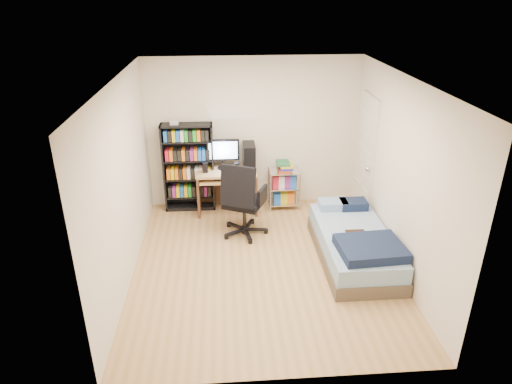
{
  "coord_description": "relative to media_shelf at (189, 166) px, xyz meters",
  "views": [
    {
      "loc": [
        -0.5,
        -5.25,
        3.49
      ],
      "look_at": [
        -0.08,
        0.4,
        0.91
      ],
      "focal_mm": 32.0,
      "sensor_mm": 36.0,
      "label": 1
    }
  ],
  "objects": [
    {
      "name": "bed",
      "position": [
        2.35,
        -1.79,
        -0.52
      ],
      "size": [
        0.94,
        1.89,
        0.54
      ],
      "color": "brown",
      "rests_on": "room"
    },
    {
      "name": "computer_desk",
      "position": [
        0.72,
        -0.11,
        -0.1
      ],
      "size": [
        0.97,
        0.56,
        1.23
      ],
      "color": "tan",
      "rests_on": "room"
    },
    {
      "name": "media_shelf",
      "position": [
        0.0,
        0.0,
        0.0
      ],
      "size": [
        0.83,
        0.28,
        1.54
      ],
      "color": "black",
      "rests_on": "room"
    },
    {
      "name": "wire_cart",
      "position": [
        1.58,
        -0.09,
        -0.22
      ],
      "size": [
        0.52,
        0.37,
        0.83
      ],
      "rotation": [
        0.0,
        0.0,
        -0.0
      ],
      "color": "silver",
      "rests_on": "room"
    },
    {
      "name": "room",
      "position": [
        1.09,
        -1.84,
        0.49
      ],
      "size": [
        3.58,
        4.08,
        2.58
      ],
      "color": "tan",
      "rests_on": "ground"
    },
    {
      "name": "office_chair",
      "position": [
        0.85,
        -0.99,
        -0.38
      ],
      "size": [
        0.93,
        0.93,
        1.18
      ],
      "rotation": [
        0.0,
        0.0,
        -0.43
      ],
      "color": "black",
      "rests_on": "room"
    },
    {
      "name": "door",
      "position": [
        2.81,
        -0.49,
        0.24
      ],
      "size": [
        0.12,
        0.8,
        2.0
      ],
      "color": "silver",
      "rests_on": "room"
    }
  ]
}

